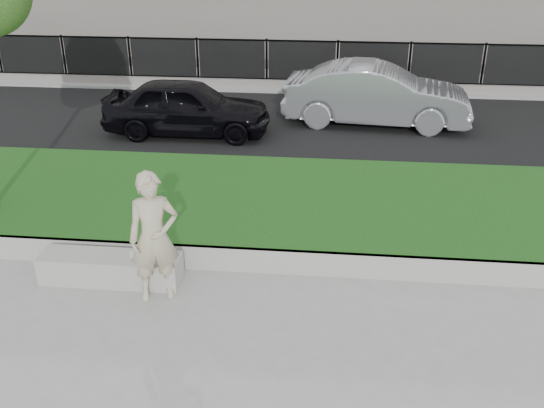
# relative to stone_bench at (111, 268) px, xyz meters

# --- Properties ---
(ground) EXTENTS (90.00, 90.00, 0.00)m
(ground) POSITION_rel_stone_bench_xyz_m (1.67, -0.56, -0.21)
(ground) COLOR gray
(ground) RESTS_ON ground
(grass_bank) EXTENTS (34.00, 4.00, 0.40)m
(grass_bank) POSITION_rel_stone_bench_xyz_m (1.67, 2.44, -0.01)
(grass_bank) COLOR #0D360F
(grass_bank) RESTS_ON ground
(grass_kerb) EXTENTS (34.00, 0.08, 0.40)m
(grass_kerb) POSITION_rel_stone_bench_xyz_m (1.67, 0.48, -0.01)
(grass_kerb) COLOR gray
(grass_kerb) RESTS_ON ground
(street) EXTENTS (34.00, 7.00, 0.04)m
(street) POSITION_rel_stone_bench_xyz_m (1.67, 7.94, -0.19)
(street) COLOR black
(street) RESTS_ON ground
(far_pavement) EXTENTS (34.00, 3.00, 0.12)m
(far_pavement) POSITION_rel_stone_bench_xyz_m (1.67, 12.44, -0.15)
(far_pavement) COLOR gray
(far_pavement) RESTS_ON ground
(iron_fence) EXTENTS (32.00, 0.30, 1.50)m
(iron_fence) POSITION_rel_stone_bench_xyz_m (1.67, 11.44, 0.33)
(iron_fence) COLOR slate
(iron_fence) RESTS_ON far_pavement
(stone_bench) EXTENTS (2.10, 0.53, 0.43)m
(stone_bench) POSITION_rel_stone_bench_xyz_m (0.00, 0.00, 0.00)
(stone_bench) COLOR gray
(stone_bench) RESTS_ON ground
(man) EXTENTS (0.81, 0.67, 1.91)m
(man) POSITION_rel_stone_bench_xyz_m (0.81, -0.31, 0.74)
(man) COLOR #BBB390
(man) RESTS_ON ground
(book) EXTENTS (0.27, 0.23, 0.03)m
(book) POSITION_rel_stone_bench_xyz_m (0.41, 0.07, 0.23)
(book) COLOR beige
(book) RESTS_ON stone_bench
(car_dark) EXTENTS (4.10, 1.66, 1.40)m
(car_dark) POSITION_rel_stone_bench_xyz_m (-0.40, 6.80, 0.52)
(car_dark) COLOR black
(car_dark) RESTS_ON street
(car_silver) EXTENTS (4.90, 2.10, 1.57)m
(car_silver) POSITION_rel_stone_bench_xyz_m (4.30, 8.12, 0.61)
(car_silver) COLOR #94979D
(car_silver) RESTS_ON street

